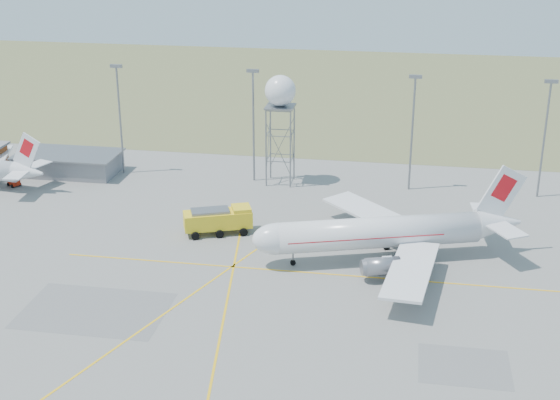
% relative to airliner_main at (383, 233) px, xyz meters
% --- Properties ---
extents(ground, '(400.00, 400.00, 0.00)m').
position_rel_airliner_main_xyz_m(ground, '(-14.70, -36.00, -4.10)').
color(ground, gray).
rests_on(ground, ground).
extents(grass_strip, '(400.00, 120.00, 0.03)m').
position_rel_airliner_main_xyz_m(grass_strip, '(-14.70, 104.00, -4.08)').
color(grass_strip, '#516035').
rests_on(grass_strip, ground).
extents(building_grey, '(19.00, 10.00, 3.90)m').
position_rel_airliner_main_xyz_m(building_grey, '(-59.70, 28.00, -2.12)').
color(building_grey, slate).
rests_on(building_grey, ground).
extents(mast_a, '(2.20, 0.50, 20.50)m').
position_rel_airliner_main_xyz_m(mast_a, '(-49.70, 30.00, 7.97)').
color(mast_a, slate).
rests_on(mast_a, ground).
extents(mast_b, '(2.20, 0.50, 20.50)m').
position_rel_airliner_main_xyz_m(mast_b, '(-24.70, 30.00, 7.97)').
color(mast_b, slate).
rests_on(mast_b, ground).
extents(mast_c, '(2.20, 0.50, 20.50)m').
position_rel_airliner_main_xyz_m(mast_c, '(3.30, 30.00, 7.97)').
color(mast_c, slate).
rests_on(mast_c, ground).
extents(mast_d, '(2.20, 0.50, 20.50)m').
position_rel_airliner_main_xyz_m(mast_d, '(25.30, 30.00, 7.97)').
color(mast_d, slate).
rests_on(mast_d, ground).
extents(airliner_main, '(38.45, 36.31, 13.37)m').
position_rel_airliner_main_xyz_m(airliner_main, '(0.00, 0.00, 0.00)').
color(airliner_main, silver).
rests_on(airliner_main, ground).
extents(radar_tower, '(5.44, 5.44, 19.69)m').
position_rel_airliner_main_xyz_m(radar_tower, '(-19.78, 29.62, 6.95)').
color(radar_tower, slate).
rests_on(radar_tower, ground).
extents(fire_truck, '(10.88, 6.98, 4.13)m').
position_rel_airliner_main_xyz_m(fire_truck, '(-25.04, 5.27, -2.11)').
color(fire_truck, yellow).
rests_on(fire_truck, ground).
extents(baggage_tug, '(2.69, 2.63, 1.73)m').
position_rel_airliner_main_xyz_m(baggage_tug, '(-66.64, 19.72, -3.44)').
color(baggage_tug, '#AB200C').
rests_on(baggage_tug, ground).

